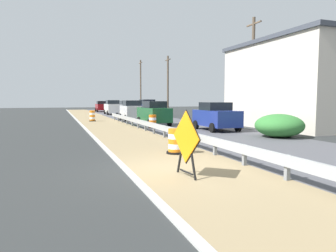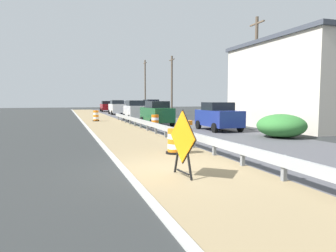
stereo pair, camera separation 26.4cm
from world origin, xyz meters
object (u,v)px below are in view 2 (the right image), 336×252
at_px(traffic_barrel_far, 96,116).
at_px(car_mid_far_lane, 119,106).
at_px(traffic_barrel_close, 187,132).
at_px(car_lead_near_lane, 117,107).
at_px(traffic_barrel_nearest, 175,142).
at_px(car_distant_a, 130,107).
at_px(warning_sign_diamond, 182,140).
at_px(car_distant_c, 151,108).
at_px(traffic_barrel_mid, 155,122).
at_px(car_distant_b, 157,113).
at_px(utility_pole_mid, 172,85).
at_px(utility_pole_near, 256,71).
at_px(car_trailing_far_lane, 135,110).
at_px(car_lead_far_lane, 106,106).
at_px(car_trailing_near_lane, 218,116).
at_px(utility_pole_far, 145,85).

distance_m(traffic_barrel_far, car_mid_far_lane, 30.67).
relative_size(traffic_barrel_close, car_lead_near_lane, 0.23).
bearing_deg(traffic_barrel_far, car_lead_near_lane, 72.37).
bearing_deg(traffic_barrel_nearest, car_distant_a, 80.76).
distance_m(warning_sign_diamond, car_distant_c, 31.13).
height_order(traffic_barrel_far, car_lead_near_lane, car_lead_near_lane).
xyz_separation_m(traffic_barrel_mid, car_distant_b, (0.91, 2.64, 0.57)).
relative_size(car_lead_near_lane, utility_pole_mid, 0.59).
relative_size(traffic_barrel_mid, utility_pole_mid, 0.13).
height_order(traffic_barrel_nearest, utility_pole_near, utility_pole_near).
xyz_separation_m(car_lead_near_lane, car_trailing_far_lane, (-0.27, -13.49, -0.00)).
bearing_deg(utility_pole_mid, traffic_barrel_far, -146.06).
relative_size(car_distant_c, utility_pole_near, 0.53).
height_order(traffic_barrel_close, car_distant_c, car_distant_c).
height_order(car_trailing_far_lane, car_distant_b, car_trailing_far_lane).
bearing_deg(car_distant_b, traffic_barrel_close, 171.28).
bearing_deg(warning_sign_diamond, car_distant_b, -110.05).
bearing_deg(traffic_barrel_far, car_distant_b, -55.33).
distance_m(warning_sign_diamond, car_lead_far_lane, 48.27).
bearing_deg(car_lead_near_lane, car_mid_far_lane, -10.24).
height_order(warning_sign_diamond, car_mid_far_lane, car_mid_far_lane).
xyz_separation_m(traffic_barrel_far, car_lead_near_lane, (4.38, 13.78, 0.55)).
height_order(traffic_barrel_nearest, car_distant_a, car_distant_a).
bearing_deg(car_distant_c, car_distant_b, -14.56).
bearing_deg(utility_pole_mid, car_distant_a, 105.16).
height_order(warning_sign_diamond, utility_pole_mid, utility_pole_mid).
distance_m(traffic_barrel_mid, car_mid_far_lane, 39.02).
bearing_deg(traffic_barrel_nearest, warning_sign_diamond, -106.76).
height_order(traffic_barrel_nearest, utility_pole_mid, utility_pole_mid).
distance_m(car_lead_far_lane, car_mid_far_lane, 6.19).
distance_m(traffic_barrel_close, car_trailing_far_lane, 17.11).
height_order(car_trailing_near_lane, car_distant_c, car_distant_c).
distance_m(warning_sign_diamond, utility_pole_near, 17.20).
bearing_deg(car_distant_a, traffic_barrel_close, -5.57).
bearing_deg(car_lead_near_lane, traffic_barrel_mid, 178.60).
height_order(warning_sign_diamond, car_lead_near_lane, car_lead_near_lane).
height_order(traffic_barrel_mid, car_mid_far_lane, car_mid_far_lane).
bearing_deg(traffic_barrel_nearest, car_lead_far_lane, 86.02).
bearing_deg(car_distant_a, warning_sign_diamond, -8.37).
bearing_deg(car_distant_b, car_trailing_near_lane, -154.86).
distance_m(traffic_barrel_close, utility_pole_far, 38.48).
bearing_deg(car_distant_b, car_lead_near_lane, -0.74).
xyz_separation_m(car_trailing_near_lane, car_mid_far_lane, (0.19, 41.96, -0.02)).
relative_size(traffic_barrel_nearest, car_distant_b, 0.21).
bearing_deg(utility_pole_near, car_lead_near_lane, 105.37).
bearing_deg(utility_pole_near, car_distant_c, 101.34).
distance_m(car_distant_b, utility_pole_near, 8.76).
bearing_deg(car_distant_a, car_lead_near_lane, -29.57).
relative_size(car_distant_c, utility_pole_far, 0.50).
xyz_separation_m(car_lead_far_lane, utility_pole_near, (6.95, -35.40, 3.45)).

